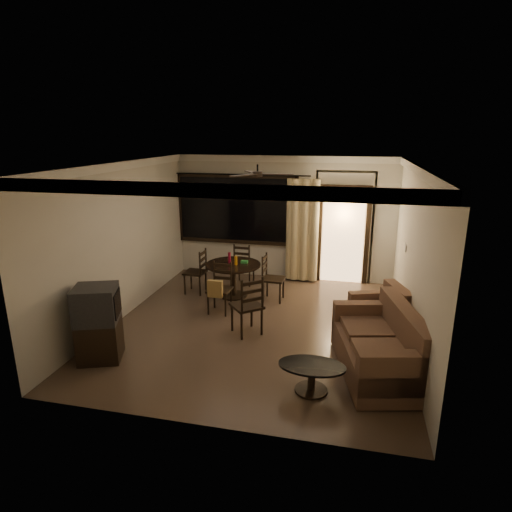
% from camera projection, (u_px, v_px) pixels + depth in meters
% --- Properties ---
extents(ground, '(5.50, 5.50, 0.00)m').
position_uv_depth(ground, '(257.00, 326.00, 7.55)').
color(ground, '#7F6651').
rests_on(ground, ground).
extents(room_shell, '(5.50, 6.70, 5.50)m').
position_uv_depth(room_shell, '(305.00, 208.00, 8.58)').
color(room_shell, beige).
rests_on(room_shell, ground).
extents(dining_table, '(1.13, 1.13, 0.93)m').
position_uv_depth(dining_table, '(233.00, 271.00, 8.77)').
color(dining_table, black).
rests_on(dining_table, ground).
extents(dining_chair_west, '(0.44, 0.44, 0.95)m').
position_uv_depth(dining_chair_west, '(196.00, 280.00, 9.05)').
color(dining_chair_west, black).
rests_on(dining_chair_west, ground).
extents(dining_chair_east, '(0.44, 0.44, 0.95)m').
position_uv_depth(dining_chair_east, '(273.00, 287.00, 8.64)').
color(dining_chair_east, black).
rests_on(dining_chair_east, ground).
extents(dining_chair_south, '(0.44, 0.49, 0.95)m').
position_uv_depth(dining_chair_south, '(220.00, 297.00, 8.04)').
color(dining_chair_south, black).
rests_on(dining_chair_south, ground).
extents(dining_chair_north, '(0.44, 0.44, 0.95)m').
position_uv_depth(dining_chair_north, '(244.00, 272.00, 9.58)').
color(dining_chair_north, black).
rests_on(dining_chair_north, ground).
extents(tv_cabinet, '(0.74, 0.71, 1.15)m').
position_uv_depth(tv_cabinet, '(98.00, 323.00, 6.30)').
color(tv_cabinet, black).
rests_on(tv_cabinet, ground).
extents(sofa, '(1.33, 1.95, 0.95)m').
position_uv_depth(sofa, '(382.00, 349.00, 5.97)').
color(sofa, '#452320').
rests_on(sofa, ground).
extents(armchair, '(1.04, 1.04, 0.82)m').
position_uv_depth(armchair, '(381.00, 315.00, 7.15)').
color(armchair, '#452320').
rests_on(armchair, ground).
extents(coffee_table, '(0.88, 0.53, 0.39)m').
position_uv_depth(coffee_table, '(312.00, 374.00, 5.57)').
color(coffee_table, black).
rests_on(coffee_table, ground).
extents(side_chair, '(0.65, 0.65, 1.04)m').
position_uv_depth(side_chair, '(247.00, 316.00, 7.19)').
color(side_chair, black).
rests_on(side_chair, ground).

